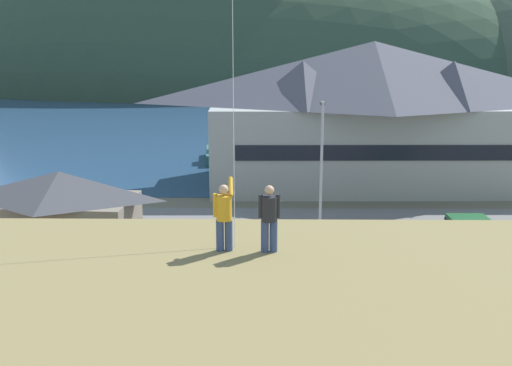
# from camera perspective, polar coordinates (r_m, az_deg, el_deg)

# --- Properties ---
(ground_plane) EXTENTS (600.00, 600.00, 0.00)m
(ground_plane) POSITION_cam_1_polar(r_m,az_deg,el_deg) (26.20, -1.98, -11.90)
(ground_plane) COLOR #66604C
(parking_lot_pad) EXTENTS (40.00, 20.00, 0.10)m
(parking_lot_pad) POSITION_cam_1_polar(r_m,az_deg,el_deg) (30.76, -1.54, -7.77)
(parking_lot_pad) COLOR slate
(parking_lot_pad) RESTS_ON ground
(bay_water) EXTENTS (360.00, 84.00, 0.03)m
(bay_water) POSITION_cam_1_polar(r_m,az_deg,el_deg) (84.35, -0.08, 6.08)
(bay_water) COLOR navy
(bay_water) RESTS_ON ground
(far_hill_west_ridge) EXTENTS (97.44, 55.30, 78.15)m
(far_hill_west_ridge) POSITION_cam_1_polar(r_m,az_deg,el_deg) (135.57, -6.41, 8.92)
(far_hill_west_ridge) COLOR #334733
(far_hill_west_ridge) RESTS_ON ground
(far_hill_east_peak) EXTENTS (119.09, 57.04, 58.40)m
(far_hill_east_peak) POSITION_cam_1_polar(r_m,az_deg,el_deg) (135.31, 3.98, 8.96)
(far_hill_east_peak) COLOR #334733
(far_hill_east_peak) RESTS_ON ground
(harbor_lodge) EXTENTS (26.54, 12.03, 11.23)m
(harbor_lodge) POSITION_cam_1_polar(r_m,az_deg,el_deg) (46.99, 11.21, 6.97)
(harbor_lodge) COLOR #999E99
(harbor_lodge) RESTS_ON ground
(storage_shed_near_lot) EXTENTS (8.15, 5.05, 4.87)m
(storage_shed_near_lot) POSITION_cam_1_polar(r_m,az_deg,el_deg) (31.76, -18.34, -3.07)
(storage_shed_near_lot) COLOR #756B5B
(storage_shed_near_lot) RESTS_ON ground
(wharf_dock) EXTENTS (3.20, 12.38, 0.70)m
(wharf_dock) POSITION_cam_1_polar(r_m,az_deg,el_deg) (59.52, -0.39, 3.15)
(wharf_dock) COLOR #70604C
(wharf_dock) RESTS_ON ground
(moored_boat_wharfside) EXTENTS (2.52, 6.38, 2.16)m
(moored_boat_wharfside) POSITION_cam_1_polar(r_m,az_deg,el_deg) (56.21, -3.85, 2.87)
(moored_boat_wharfside) COLOR #23564C
(moored_boat_wharfside) RESTS_ON ground
(moored_boat_outer_mooring) EXTENTS (2.43, 7.35, 2.16)m
(moored_boat_outer_mooring) POSITION_cam_1_polar(r_m,az_deg,el_deg) (58.68, 3.03, 3.35)
(moored_boat_outer_mooring) COLOR #23564C
(moored_boat_outer_mooring) RESTS_ON ground
(parked_car_mid_row_center) EXTENTS (4.21, 2.08, 1.82)m
(parked_car_mid_row_center) POSITION_cam_1_polar(r_m,az_deg,el_deg) (27.15, 17.82, -9.18)
(parked_car_mid_row_center) COLOR silver
(parked_car_mid_row_center) RESTS_ON parking_lot_pad
(parked_car_lone_by_shed) EXTENTS (4.24, 2.12, 1.82)m
(parked_car_lone_by_shed) POSITION_cam_1_polar(r_m,az_deg,el_deg) (34.26, 19.75, -4.52)
(parked_car_lone_by_shed) COLOR #236633
(parked_car_lone_by_shed) RESTS_ON parking_lot_pad
(parked_car_corner_spot) EXTENTS (4.31, 2.28, 1.82)m
(parked_car_corner_spot) POSITION_cam_1_polar(r_m,az_deg,el_deg) (26.11, -9.71, -9.63)
(parked_car_corner_spot) COLOR black
(parked_car_corner_spot) RESTS_ON parking_lot_pad
(parked_car_mid_row_near) EXTENTS (4.33, 2.32, 1.82)m
(parked_car_mid_row_near) POSITION_cam_1_polar(r_m,az_deg,el_deg) (25.17, 3.76, -10.37)
(parked_car_mid_row_near) COLOR #9EA3A8
(parked_car_mid_row_near) RESTS_ON parking_lot_pad
(parking_light_pole) EXTENTS (0.24, 0.78, 7.72)m
(parking_light_pole) POSITION_cam_1_polar(r_m,az_deg,el_deg) (34.98, 6.39, 2.42)
(parking_light_pole) COLOR #ADADB2
(parking_light_pole) RESTS_ON parking_lot_pad
(person_kite_flyer) EXTENTS (0.52, 0.67, 1.86)m
(person_kite_flyer) POSITION_cam_1_polar(r_m,az_deg,el_deg) (14.84, -3.13, -3.11)
(person_kite_flyer) COLOR #384770
(person_kite_flyer) RESTS_ON grassy_hill_foreground
(person_companion) EXTENTS (0.55, 0.40, 1.74)m
(person_companion) POSITION_cam_1_polar(r_m,az_deg,el_deg) (14.74, 1.30, -3.28)
(person_companion) COLOR #384770
(person_companion) RESTS_ON grassy_hill_foreground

